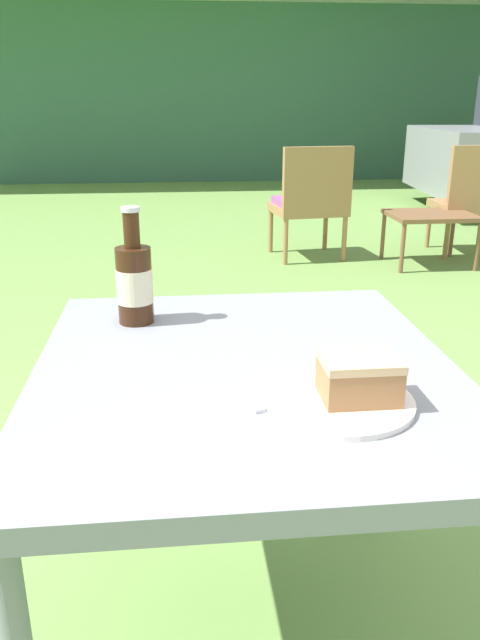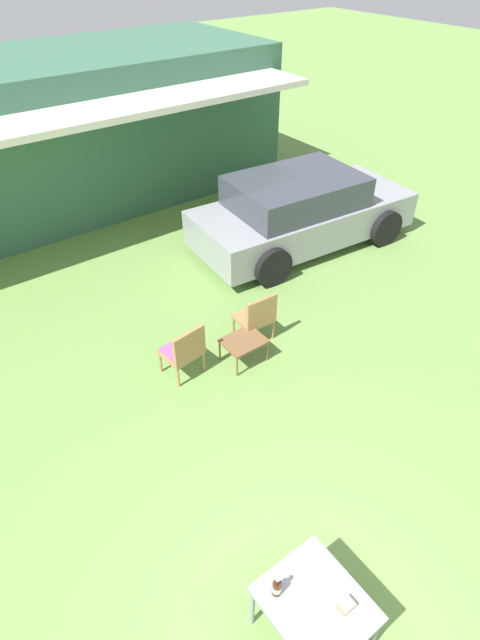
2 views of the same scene
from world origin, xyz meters
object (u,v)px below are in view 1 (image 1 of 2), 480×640
Objects in this scene: wicker_chair_plain at (475,196)px; garden_side_table at (431,219)px; cola_bottle_near at (134,282)px; patio_table at (245,397)px; cake_on_plate at (351,387)px; wicker_chair_cushioned at (311,199)px.

garden_side_table is at bearing 32.36° from wicker_chair_plain.
cola_bottle_near reaches higher than garden_side_table.
patio_table is 0.24m from cake_on_plate.
wicker_chair_cushioned is 1.00× the size of wicker_chair_plain.
cake_on_plate is (-1.54, -3.40, 0.38)m from garden_side_table.
wicker_chair_plain is 1.41× the size of garden_side_table.
wicker_chair_plain is 0.51m from garden_side_table.
wicker_chair_plain is at bearing 172.08° from wicker_chair_cushioned.
cake_on_plate is 0.95× the size of cola_bottle_near.
wicker_chair_plain is at bearing 54.13° from cola_bottle_near.
patio_table is (-0.87, -3.49, 0.18)m from wicker_chair_cushioned.
wicker_chair_plain reaches higher than patio_table.
wicker_chair_cushioned is at bearing 1.74° from wicker_chair_plain.
cola_bottle_near is (-2.33, -3.22, 0.32)m from wicker_chair_plain.
wicker_chair_cushioned is 1.25m from wicker_chair_plain.
garden_side_table is (-0.43, -0.24, -0.12)m from wicker_chair_plain.
cola_bottle_near is at bearing 64.65° from wicker_chair_cushioned.
wicker_chair_cushioned is 3.33× the size of cola_bottle_near.
wicker_chair_cushioned is 1.41× the size of garden_side_table.
wicker_chair_cushioned reaches higher than garden_side_table.
wicker_chair_cushioned reaches higher than cake_on_plate.
garden_side_table is 0.68× the size of patio_table.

